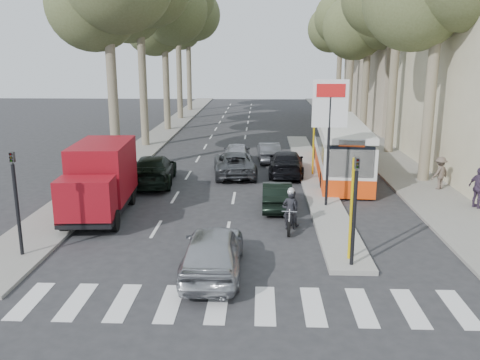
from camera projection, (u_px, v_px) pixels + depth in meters
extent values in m
plane|color=#28282B|center=(250.00, 250.00, 17.69)|extent=(120.00, 120.00, 0.00)
cube|color=gray|center=(361.00, 136.00, 41.57)|extent=(3.20, 70.00, 0.12)
cube|color=gray|center=(167.00, 130.00, 45.12)|extent=(2.40, 64.00, 0.12)
cube|color=gray|center=(312.00, 175.00, 28.20)|extent=(1.50, 26.00, 0.16)
cube|color=#B7A88E|center=(421.00, 39.00, 48.10)|extent=(11.00, 20.00, 16.00)
cylinder|color=yellow|center=(351.00, 212.00, 16.16)|extent=(0.10, 0.10, 3.50)
cylinder|color=yellow|center=(327.00, 170.00, 21.98)|extent=(0.10, 0.10, 3.50)
cylinder|color=yellow|center=(313.00, 145.00, 27.80)|extent=(0.10, 0.10, 3.50)
cylinder|color=black|center=(328.00, 150.00, 21.77)|extent=(0.12, 0.12, 5.20)
cube|color=white|center=(330.00, 104.00, 21.29)|extent=(1.50, 0.10, 2.00)
cube|color=red|center=(331.00, 90.00, 21.10)|extent=(1.20, 0.02, 0.55)
cylinder|color=black|center=(354.00, 221.00, 15.72)|extent=(0.12, 0.12, 3.20)
imported|color=black|center=(356.00, 174.00, 15.35)|extent=(0.16, 0.41, 1.00)
cylinder|color=black|center=(18.00, 212.00, 16.62)|extent=(0.12, 0.12, 3.20)
imported|color=black|center=(13.00, 167.00, 16.26)|extent=(0.16, 0.41, 1.00)
cylinder|color=#6B604C|center=(113.00, 98.00, 28.61)|extent=(0.56, 0.56, 8.40)
sphere|color=#4B522E|center=(93.00, 4.00, 27.99)|extent=(5.20, 5.20, 5.20)
cylinder|color=#6B604C|center=(143.00, 85.00, 36.30)|extent=(0.56, 0.56, 8.96)
sphere|color=#4B522E|center=(127.00, 5.00, 35.60)|extent=(5.20, 5.20, 5.20)
cylinder|color=#6B604C|center=(166.00, 84.00, 44.15)|extent=(0.56, 0.56, 8.12)
sphere|color=#4B522E|center=(154.00, 25.00, 43.57)|extent=(5.20, 5.20, 5.20)
sphere|color=#4B522E|center=(173.00, 10.00, 41.86)|extent=(5.80, 5.80, 5.80)
cylinder|color=#6B604C|center=(179.00, 72.00, 51.74)|extent=(0.56, 0.56, 9.52)
sphere|color=#4B522E|center=(169.00, 13.00, 50.96)|extent=(5.20, 5.20, 5.20)
cylinder|color=#6B604C|center=(189.00, 74.00, 59.60)|extent=(0.56, 0.56, 8.68)
sphere|color=#4B522E|center=(180.00, 27.00, 58.94)|extent=(5.20, 5.20, 5.20)
sphere|color=#4B522E|center=(195.00, 15.00, 57.21)|extent=(5.80, 5.80, 5.80)
sphere|color=#4B522E|center=(190.00, 5.00, 58.78)|extent=(4.80, 4.80, 4.80)
cylinder|color=#6B604C|center=(430.00, 103.00, 26.01)|extent=(0.56, 0.56, 8.40)
cylinder|color=#6B604C|center=(393.00, 85.00, 33.66)|extent=(0.56, 0.56, 9.24)
cylinder|color=#6B604C|center=(365.00, 88.00, 41.59)|extent=(0.56, 0.56, 7.84)
sphere|color=#4B522E|center=(355.00, 27.00, 41.06)|extent=(5.20, 5.20, 5.20)
sphere|color=#4B522E|center=(383.00, 12.00, 39.35)|extent=(5.80, 5.80, 5.80)
cylinder|color=#6B604C|center=(350.00, 76.00, 49.21)|extent=(0.56, 0.56, 8.96)
sphere|color=#4B522E|center=(342.00, 18.00, 48.51)|extent=(5.20, 5.20, 5.20)
sphere|color=#4B522E|center=(365.00, 2.00, 46.76)|extent=(5.80, 5.80, 5.80)
cylinder|color=#6B604C|center=(339.00, 76.00, 57.02)|extent=(0.56, 0.56, 8.40)
sphere|color=#4B522E|center=(331.00, 29.00, 56.41)|extent=(5.20, 5.20, 5.20)
sphere|color=#4B522E|center=(351.00, 17.00, 54.69)|extent=(5.80, 5.80, 5.80)
sphere|color=#4B522E|center=(342.00, 6.00, 56.26)|extent=(4.80, 4.80, 4.80)
imported|color=#A7A9AF|center=(213.00, 250.00, 15.60)|extent=(1.81, 4.48, 1.53)
imported|color=black|center=(277.00, 195.00, 22.35)|extent=(1.29, 3.62, 1.19)
imported|color=#46484D|center=(234.00, 163.00, 28.36)|extent=(2.70, 5.01, 1.34)
imported|color=black|center=(286.00, 163.00, 28.43)|extent=(2.15, 4.79, 1.36)
imported|color=#9B9DA3|center=(237.00, 153.00, 31.22)|extent=(1.70, 4.02, 1.36)
imported|color=#55575D|center=(269.00, 152.00, 32.05)|extent=(1.54, 3.73, 1.20)
imported|color=black|center=(153.00, 170.00, 26.43)|extent=(2.55, 5.36, 1.51)
cube|color=black|center=(101.00, 204.00, 21.22)|extent=(2.44, 5.76, 0.23)
cylinder|color=black|center=(65.00, 221.00, 19.39)|extent=(0.34, 0.86, 0.84)
cylinder|color=black|center=(114.00, 221.00, 19.44)|extent=(0.34, 0.86, 0.84)
cylinder|color=black|center=(89.00, 196.00, 22.85)|extent=(0.34, 0.86, 0.84)
cylinder|color=black|center=(131.00, 195.00, 22.90)|extent=(0.34, 0.86, 0.84)
cube|color=maroon|center=(86.00, 199.00, 18.92)|extent=(2.15, 1.45, 1.59)
cube|color=black|center=(81.00, 199.00, 18.28)|extent=(1.88, 0.20, 0.84)
cube|color=maroon|center=(103.00, 170.00, 21.62)|extent=(2.42, 4.08, 2.35)
cube|color=#F2430D|center=(339.00, 164.00, 28.77)|extent=(3.11, 11.29, 0.87)
cube|color=silver|center=(340.00, 144.00, 28.49)|extent=(3.11, 11.29, 1.46)
cube|color=black|center=(340.00, 139.00, 28.42)|extent=(3.10, 10.84, 0.82)
cube|color=silver|center=(341.00, 125.00, 28.23)|extent=(3.11, 11.29, 0.29)
cube|color=black|center=(351.00, 162.00, 23.10)|extent=(2.13, 0.19, 1.46)
cube|color=#F2430D|center=(352.00, 144.00, 22.89)|extent=(1.17, 0.13, 0.31)
cylinder|color=black|center=(323.00, 181.00, 25.45)|extent=(0.33, 0.95, 0.93)
cylinder|color=black|center=(367.00, 182.00, 25.24)|extent=(0.33, 0.95, 0.93)
cylinder|color=black|center=(317.00, 154.00, 32.13)|extent=(0.33, 0.95, 0.93)
cylinder|color=black|center=(352.00, 155.00, 31.92)|extent=(0.33, 0.95, 0.93)
cylinder|color=black|center=(289.00, 229.00, 18.90)|extent=(0.16, 0.59, 0.59)
cylinder|color=black|center=(291.00, 218.00, 20.21)|extent=(0.16, 0.59, 0.59)
cylinder|color=silver|center=(289.00, 220.00, 18.87)|extent=(0.09, 0.37, 0.73)
cube|color=black|center=(290.00, 220.00, 19.57)|extent=(0.28, 0.70, 0.27)
cube|color=black|center=(290.00, 215.00, 19.33)|extent=(0.32, 0.44, 0.20)
cube|color=black|center=(290.00, 213.00, 19.79)|extent=(0.32, 0.62, 0.11)
cylinder|color=silver|center=(289.00, 212.00, 18.85)|extent=(0.57, 0.10, 0.04)
imported|color=black|center=(290.00, 210.00, 19.47)|extent=(0.60, 0.43, 1.54)
imported|color=black|center=(291.00, 208.00, 19.84)|extent=(0.74, 0.46, 1.44)
sphere|color=#B2B2B7|center=(291.00, 192.00, 19.25)|extent=(0.26, 0.26, 0.26)
sphere|color=#B2B2B7|center=(291.00, 191.00, 19.64)|extent=(0.26, 0.26, 0.26)
imported|color=#45344E|center=(479.00, 188.00, 21.86)|extent=(0.91, 1.18, 1.80)
imported|color=brown|center=(440.00, 173.00, 24.97)|extent=(1.13, 0.96, 1.62)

